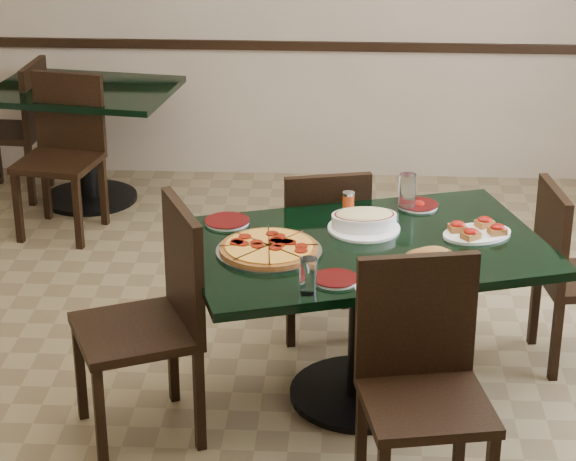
# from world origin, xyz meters

# --- Properties ---
(floor) EXTENTS (5.50, 5.50, 0.00)m
(floor) POSITION_xyz_m (0.00, 0.00, 0.00)
(floor) COLOR olive
(floor) RESTS_ON ground
(room_shell) EXTENTS (5.50, 5.50, 5.50)m
(room_shell) POSITION_xyz_m (1.02, 1.73, 1.17)
(room_shell) COLOR silver
(room_shell) RESTS_ON floor
(main_table) EXTENTS (1.72, 1.37, 0.75)m
(main_table) POSITION_xyz_m (0.31, -0.15, 0.57)
(main_table) COLOR black
(main_table) RESTS_ON floor
(back_table) EXTENTS (1.22, 0.96, 0.75)m
(back_table) POSITION_xyz_m (-1.44, 2.18, 0.52)
(back_table) COLOR black
(back_table) RESTS_ON floor
(chair_far) EXTENTS (0.49, 0.49, 0.88)m
(chair_far) POSITION_xyz_m (0.11, 0.43, 0.49)
(chair_far) COLOR black
(chair_far) RESTS_ON floor
(chair_near) EXTENTS (0.53, 0.53, 0.98)m
(chair_near) POSITION_xyz_m (0.51, -0.89, 0.55)
(chair_near) COLOR black
(chair_near) RESTS_ON floor
(chair_right) EXTENTS (0.46, 0.46, 0.88)m
(chair_right) POSITION_xyz_m (1.26, 0.23, 0.49)
(chair_right) COLOR black
(chair_right) RESTS_ON floor
(chair_left) EXTENTS (0.62, 0.62, 1.01)m
(chair_left) POSITION_xyz_m (-0.54, -0.46, 0.57)
(chair_left) COLOR black
(chair_left) RESTS_ON floor
(back_chair_near) EXTENTS (0.51, 0.51, 0.94)m
(back_chair_near) POSITION_xyz_m (-1.46, 1.72, 0.53)
(back_chair_near) COLOR black
(back_chair_near) RESTS_ON floor
(back_chair_left) EXTENTS (0.44, 0.44, 0.89)m
(back_chair_left) POSITION_xyz_m (-1.87, 2.25, 0.50)
(back_chair_left) COLOR black
(back_chair_left) RESTS_ON floor
(pepperoni_pizza) EXTENTS (0.44, 0.44, 0.04)m
(pepperoni_pizza) POSITION_xyz_m (-0.10, -0.27, 0.77)
(pepperoni_pizza) COLOR #B2B1B8
(pepperoni_pizza) RESTS_ON main_table
(lasagna_casserole) EXTENTS (0.32, 0.32, 0.09)m
(lasagna_casserole) POSITION_xyz_m (0.30, 0.00, 0.80)
(lasagna_casserole) COLOR white
(lasagna_casserole) RESTS_ON main_table
(bread_basket) EXTENTS (0.25, 0.21, 0.09)m
(bread_basket) POSITION_xyz_m (0.56, -0.38, 0.79)
(bread_basket) COLOR brown
(bread_basket) RESTS_ON main_table
(bruschetta_platter) EXTENTS (0.37, 0.32, 0.05)m
(bruschetta_platter) POSITION_xyz_m (0.79, -0.04, 0.77)
(bruschetta_platter) COLOR white
(bruschetta_platter) RESTS_ON main_table
(side_plate_near) EXTENTS (0.18, 0.18, 0.02)m
(side_plate_near) POSITION_xyz_m (0.19, -0.53, 0.76)
(side_plate_near) COLOR white
(side_plate_near) RESTS_ON main_table
(side_plate_far_r) EXTENTS (0.18, 0.18, 0.03)m
(side_plate_far_r) POSITION_xyz_m (0.55, 0.28, 0.76)
(side_plate_far_r) COLOR white
(side_plate_far_r) RESTS_ON main_table
(side_plate_far_l) EXTENTS (0.20, 0.20, 0.02)m
(side_plate_far_l) POSITION_xyz_m (-0.30, 0.04, 0.76)
(side_plate_far_l) COLOR white
(side_plate_far_l) RESTS_ON main_table
(napkin_setting) EXTENTS (0.17, 0.17, 0.01)m
(napkin_setting) POSITION_xyz_m (0.33, -0.56, 0.75)
(napkin_setting) COLOR silver
(napkin_setting) RESTS_ON main_table
(water_glass_a) EXTENTS (0.08, 0.08, 0.17)m
(water_glass_a) POSITION_xyz_m (0.50, 0.26, 0.83)
(water_glass_a) COLOR silver
(water_glass_a) RESTS_ON main_table
(water_glass_b) EXTENTS (0.07, 0.07, 0.14)m
(water_glass_b) POSITION_xyz_m (0.08, -0.64, 0.82)
(water_glass_b) COLOR silver
(water_glass_b) RESTS_ON main_table
(pepper_shaker) EXTENTS (0.06, 0.06, 0.09)m
(pepper_shaker) POSITION_xyz_m (0.23, 0.21, 0.80)
(pepper_shaker) COLOR #CE4B15
(pepper_shaker) RESTS_ON main_table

